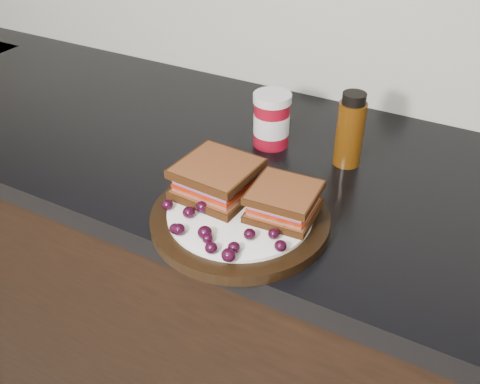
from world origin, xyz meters
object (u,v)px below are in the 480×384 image
at_px(oil_bottle, 350,129).
at_px(plate, 240,219).
at_px(condiment_jar, 272,120).
at_px(sandwich_left, 217,179).

bearing_deg(oil_bottle, plate, -108.36).
bearing_deg(condiment_jar, plate, -74.64).
bearing_deg(condiment_jar, oil_bottle, 1.81).
distance_m(plate, condiment_jar, 0.26).
height_order(condiment_jar, oil_bottle, oil_bottle).
bearing_deg(plate, oil_bottle, 71.64).
bearing_deg(sandwich_left, plate, -21.54).
height_order(sandwich_left, oil_bottle, oil_bottle).
distance_m(sandwich_left, condiment_jar, 0.22).
bearing_deg(plate, sandwich_left, 154.86).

